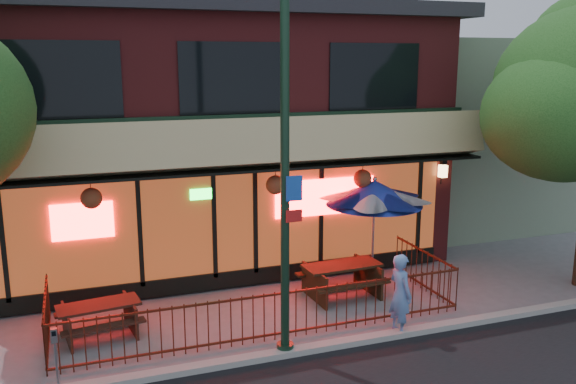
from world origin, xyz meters
name	(u,v)px	position (x,y,z in m)	size (l,w,h in m)	color
ground	(278,344)	(0.00, 0.00, 0.00)	(80.00, 80.00, 0.00)	gray
curb	(287,353)	(0.00, -0.50, 0.06)	(80.00, 0.25, 0.12)	#999993
restaurant_building	(198,105)	(0.00, 7.11, 4.13)	(12.96, 9.49, 8.05)	maroon
neighbor_building	(450,130)	(9.00, 7.70, 3.00)	(6.00, 7.00, 6.00)	slate
patio_fence	(270,304)	(0.00, 0.50, 0.63)	(8.44, 2.62, 1.00)	#471A0F
street_light	(285,190)	(0.00, -0.40, 3.15)	(0.43, 0.32, 7.00)	#142E1F
picnic_table_left	(99,315)	(-3.23, 1.56, 0.45)	(1.73, 1.41, 0.68)	#381D14
picnic_table_right	(342,275)	(2.20, 1.84, 0.51)	(1.87, 1.47, 0.77)	black
patio_umbrella	(374,193)	(3.28, 2.40, 2.27)	(2.33, 2.33, 2.66)	gray
pedestrian	(400,294)	(2.46, -0.35, 0.83)	(0.61, 0.40, 1.66)	#5E82BD
parking_meter_near	(55,350)	(-4.00, -0.48, 0.79)	(0.10, 0.09, 1.17)	#92949A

